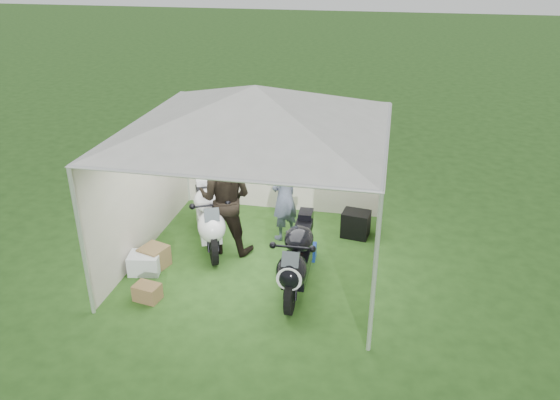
# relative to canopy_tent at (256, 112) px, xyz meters

# --- Properties ---
(ground) EXTENTS (80.00, 80.00, 0.00)m
(ground) POSITION_rel_canopy_tent_xyz_m (0.00, -0.03, -2.58)
(ground) COLOR #244917
(ground) RESTS_ON ground
(canopy_tent) EXTENTS (5.66, 5.66, 3.00)m
(canopy_tent) POSITION_rel_canopy_tent_xyz_m (0.00, 0.00, 0.00)
(canopy_tent) COLOR silver
(canopy_tent) RESTS_ON ground
(motorcycle_white) EXTENTS (1.12, 1.95, 1.03)m
(motorcycle_white) POSITION_rel_canopy_tent_xyz_m (-0.95, 0.21, -2.00)
(motorcycle_white) COLOR black
(motorcycle_white) RESTS_ON ground
(motorcycle_black) EXTENTS (0.48, 2.05, 1.01)m
(motorcycle_black) POSITION_rel_canopy_tent_xyz_m (0.81, -0.82, -2.01)
(motorcycle_black) COLOR black
(motorcycle_black) RESTS_ON ground
(paddock_stand) EXTENTS (0.37, 0.24, 0.28)m
(paddock_stand) POSITION_rel_canopy_tent_xyz_m (0.79, 0.11, -2.44)
(paddock_stand) COLOR blue
(paddock_stand) RESTS_ON ground
(person_dark_jacket) EXTENTS (1.00, 0.80, 1.97)m
(person_dark_jacket) POSITION_rel_canopy_tent_xyz_m (-0.61, 0.15, -1.59)
(person_dark_jacket) COLOR black
(person_dark_jacket) RESTS_ON ground
(person_blue_jacket) EXTENTS (0.64, 0.72, 1.65)m
(person_blue_jacket) POSITION_rel_canopy_tent_xyz_m (0.29, 0.78, -1.75)
(person_blue_jacket) COLOR slate
(person_blue_jacket) RESTS_ON ground
(equipment_box) EXTENTS (0.54, 0.46, 0.49)m
(equipment_box) POSITION_rel_canopy_tent_xyz_m (1.57, 1.10, -2.33)
(equipment_box) COLOR black
(equipment_box) RESTS_ON ground
(crate_0) EXTENTS (0.56, 0.47, 0.33)m
(crate_0) POSITION_rel_canopy_tent_xyz_m (-1.71, -0.85, -2.41)
(crate_0) COLOR silver
(crate_0) RESTS_ON ground
(crate_1) EXTENTS (0.51, 0.51, 0.36)m
(crate_1) POSITION_rel_canopy_tent_xyz_m (-1.63, -0.66, -2.39)
(crate_1) COLOR brown
(crate_1) RESTS_ON ground
(crate_2) EXTENTS (0.40, 0.37, 0.24)m
(crate_2) POSITION_rel_canopy_tent_xyz_m (-1.75, -0.82, -2.45)
(crate_2) COLOR silver
(crate_2) RESTS_ON ground
(crate_3) EXTENTS (0.43, 0.34, 0.26)m
(crate_3) POSITION_rel_canopy_tent_xyz_m (-1.35, -1.57, -2.45)
(crate_3) COLOR brown
(crate_3) RESTS_ON ground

